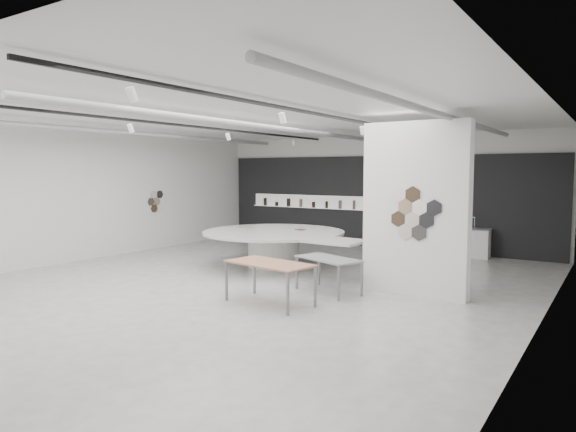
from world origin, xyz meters
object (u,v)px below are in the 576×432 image
Objects in this scene: display_island at (276,243)px; sample_table_wood at (270,266)px; kitchen_counter at (463,242)px; partition_column at (416,209)px; sample_table_stone at (328,261)px.

sample_table_wood is (2.13, -3.28, 0.12)m from display_island.
kitchen_counter reaches higher than sample_table_wood.
kitchen_counter is (3.82, 4.49, -0.20)m from display_island.
partition_column is 2.24× the size of sample_table_stone.
display_island is 2.71× the size of sample_table_wood.
kitchen_counter reaches higher than sample_table_stone.
sample_table_stone is (0.50, 1.46, -0.07)m from sample_table_wood.
partition_column reaches higher than kitchen_counter.
kitchen_counter is (1.19, 6.31, -0.24)m from sample_table_stone.
partition_column is 5.71m from kitchen_counter.
display_island is at bearing 145.28° from sample_table_stone.
display_island is (-4.24, 1.03, -1.16)m from partition_column.
display_island is 3.20× the size of kitchen_counter.
partition_column is 0.72× the size of display_island.
kitchen_counter is (1.69, 7.77, -0.32)m from sample_table_wood.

